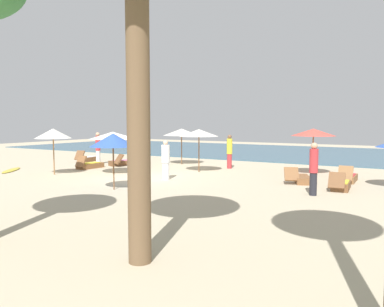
{
  "coord_description": "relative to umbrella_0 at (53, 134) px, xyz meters",
  "views": [
    {
      "loc": [
        10.81,
        -13.66,
        2.58
      ],
      "look_at": [
        1.98,
        1.24,
        1.1
      ],
      "focal_mm": 35.52,
      "sensor_mm": 36.0,
      "label": 1
    }
  ],
  "objects": [
    {
      "name": "umbrella_6",
      "position": [
        5.26,
        -1.58,
        -0.11
      ],
      "size": [
        1.76,
        1.76,
        2.12
      ],
      "color": "brown",
      "rests_on": "ground_plane"
    },
    {
      "name": "person_2",
      "position": [
        12.01,
        1.1,
        -1.03
      ],
      "size": [
        0.41,
        0.41,
        1.84
      ],
      "color": "#26262D",
      "rests_on": "ground_plane"
    },
    {
      "name": "umbrella_0",
      "position": [
        0.0,
        0.0,
        0.0
      ],
      "size": [
        1.73,
        1.73,
        2.22
      ],
      "color": "olive",
      "rests_on": "ground_plane"
    },
    {
      "name": "person_3",
      "position": [
        -1.32,
        4.29,
        -0.98
      ],
      "size": [
        0.4,
        0.4,
        1.92
      ],
      "color": "white",
      "rests_on": "ground_plane"
    },
    {
      "name": "lounger_5",
      "position": [
        -0.3,
        2.58,
        -1.81
      ],
      "size": [
        0.69,
        1.67,
        0.74
      ],
      "color": "brown",
      "rests_on": "ground_plane"
    },
    {
      "name": "ocean_water",
      "position": [
        4.23,
        18.39,
        -1.95
      ],
      "size": [
        48.0,
        16.0,
        0.06
      ],
      "primitive_type": "cube",
      "color": "#3D6075",
      "rests_on": "ground_plane"
    },
    {
      "name": "person_0",
      "position": [
        6.29,
        6.49,
        -1.03
      ],
      "size": [
        0.38,
        0.38,
        1.85
      ],
      "color": "#BF3338",
      "rests_on": "ground_plane"
    },
    {
      "name": "umbrella_2",
      "position": [
        2.34,
        1.6,
        -0.09
      ],
      "size": [
        2.28,
        2.28,
        2.06
      ],
      "color": "olive",
      "rests_on": "ground_plane"
    },
    {
      "name": "umbrella_1",
      "position": [
        5.54,
        4.44,
        0.0
      ],
      "size": [
        1.99,
        1.99,
        2.17
      ],
      "color": "brown",
      "rests_on": "ground_plane"
    },
    {
      "name": "lounger_1",
      "position": [
        0.28,
        4.59,
        -1.81
      ],
      "size": [
        1.25,
        1.76,
        0.71
      ],
      "color": "brown",
      "rests_on": "ground_plane"
    },
    {
      "name": "person_1",
      "position": [
        5.56,
        1.43,
        -1.11
      ],
      "size": [
        0.39,
        0.39,
        1.74
      ],
      "color": "white",
      "rests_on": "ground_plane"
    },
    {
      "name": "lounger_4",
      "position": [
        -3.06,
        5.16,
        -1.81
      ],
      "size": [
        0.83,
        1.72,
        0.73
      ],
      "color": "brown",
      "rests_on": "ground_plane"
    },
    {
      "name": "lounger_2",
      "position": [
        10.93,
        3.62,
        -1.81
      ],
      "size": [
        1.2,
        1.78,
        0.69
      ],
      "color": "brown",
      "rests_on": "ground_plane"
    },
    {
      "name": "umbrella_4",
      "position": [
        2.98,
        6.85,
        -0.06
      ],
      "size": [
        2.17,
        2.17,
        2.13
      ],
      "color": "brown",
      "rests_on": "ground_plane"
    },
    {
      "name": "umbrella_3",
      "position": [
        10.75,
        6.41,
        0.06
      ],
      "size": [
        2.09,
        2.09,
        2.22
      ],
      "color": "olive",
      "rests_on": "ground_plane"
    },
    {
      "name": "lounger_3",
      "position": [
        12.59,
        4.89,
        -1.81
      ],
      "size": [
        0.63,
        1.64,
        0.74
      ],
      "color": "olive",
      "rests_on": "ground_plane"
    },
    {
      "name": "lounger_0",
      "position": [
        12.64,
        2.81,
        -1.81
      ],
      "size": [
        0.7,
        1.7,
        0.72
      ],
      "color": "brown",
      "rests_on": "ground_plane"
    },
    {
      "name": "ground_plane",
      "position": [
        4.23,
        1.39,
        -1.98
      ],
      "size": [
        60.0,
        60.0,
        0.0
      ],
      "primitive_type": "plane",
      "color": "#BCAD8E"
    },
    {
      "name": "surfboard",
      "position": [
        -3.07,
        -0.21,
        -1.95
      ],
      "size": [
        1.83,
        2.17,
        0.07
      ],
      "color": "gold",
      "rests_on": "ground_plane"
    }
  ]
}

